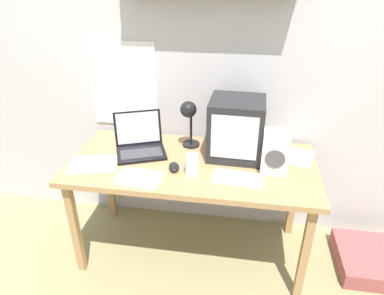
{
  "coord_description": "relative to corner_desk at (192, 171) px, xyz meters",
  "views": [
    {
      "loc": [
        0.28,
        -1.77,
        1.77
      ],
      "look_at": [
        0.0,
        0.0,
        0.81
      ],
      "focal_mm": 32.0,
      "sensor_mm": 36.0,
      "label": 1
    }
  ],
  "objects": [
    {
      "name": "ground_plane",
      "position": [
        0.0,
        0.0,
        -0.65
      ],
      "size": [
        12.0,
        12.0,
        0.0
      ],
      "primitive_type": "plane",
      "color": "#8F875C"
    },
    {
      "name": "back_wall",
      "position": [
        -0.0,
        0.41,
        0.67
      ],
      "size": [
        5.6,
        0.24,
        2.6
      ],
      "color": "silver",
      "rests_on": "ground_plane"
    },
    {
      "name": "corner_desk",
      "position": [
        0.0,
        0.0,
        0.0
      ],
      "size": [
        1.49,
        0.7,
        0.71
      ],
      "color": "#AE8252",
      "rests_on": "ground_plane"
    },
    {
      "name": "crt_monitor",
      "position": [
        0.25,
        0.13,
        0.25
      ],
      "size": [
        0.33,
        0.32,
        0.37
      ],
      "rotation": [
        0.0,
        0.0,
        -0.03
      ],
      "color": "#232326",
      "rests_on": "corner_desk"
    },
    {
      "name": "laptop",
      "position": [
        -0.35,
        0.1,
        0.12
      ],
      "size": [
        0.38,
        0.37,
        0.23
      ],
      "rotation": [
        0.0,
        0.0,
        0.38
      ],
      "color": "black",
      "rests_on": "corner_desk"
    },
    {
      "name": "desk_lamp",
      "position": [
        -0.05,
        0.17,
        0.3
      ],
      "size": [
        0.11,
        0.17,
        0.33
      ],
      "rotation": [
        0.0,
        0.0,
        -0.1
      ],
      "color": "black",
      "rests_on": "corner_desk"
    },
    {
      "name": "juice_glass",
      "position": [
        0.02,
        -0.13,
        0.12
      ],
      "size": [
        0.08,
        0.08,
        0.13
      ],
      "color": "white",
      "rests_on": "corner_desk"
    },
    {
      "name": "space_heater",
      "position": [
        0.48,
        -0.03,
        0.19
      ],
      "size": [
        0.15,
        0.13,
        0.26
      ],
      "rotation": [
        0.0,
        0.0,
        -0.06
      ],
      "color": "white",
      "rests_on": "corner_desk"
    },
    {
      "name": "computer_mouse",
      "position": [
        -0.09,
        -0.1,
        0.08
      ],
      "size": [
        0.09,
        0.12,
        0.03
      ],
      "rotation": [
        0.0,
        0.0,
        0.27
      ],
      "color": "black",
      "rests_on": "corner_desk"
    },
    {
      "name": "loose_paper_near_laptop",
      "position": [
        -0.58,
        -0.12,
        0.07
      ],
      "size": [
        0.33,
        0.28,
        0.0
      ],
      "rotation": [
        0.0,
        0.0,
        0.25
      ],
      "color": "white",
      "rests_on": "corner_desk"
    },
    {
      "name": "loose_paper_near_monitor",
      "position": [
        -0.27,
        -0.22,
        0.07
      ],
      "size": [
        0.27,
        0.2,
        0.0
      ],
      "rotation": [
        0.0,
        0.0,
        -0.07
      ],
      "color": "silver",
      "rests_on": "corner_desk"
    },
    {
      "name": "printed_handout",
      "position": [
        0.28,
        -0.14,
        0.07
      ],
      "size": [
        0.3,
        0.18,
        0.0
      ],
      "rotation": [
        0.0,
        0.0,
        -0.12
      ],
      "color": "white",
      "rests_on": "corner_desk"
    },
    {
      "name": "open_notebook",
      "position": [
        0.61,
        0.17,
        0.07
      ],
      "size": [
        0.3,
        0.29,
        0.0
      ],
      "rotation": [
        0.0,
        0.0,
        -0.35
      ],
      "color": "white",
      "rests_on": "corner_desk"
    },
    {
      "name": "floor_cushion",
      "position": [
        1.2,
        0.03,
        -0.59
      ],
      "size": [
        0.44,
        0.44,
        0.11
      ],
      "color": "#9D4C4D",
      "rests_on": "ground_plane"
    }
  ]
}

